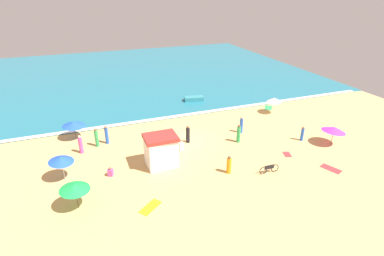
% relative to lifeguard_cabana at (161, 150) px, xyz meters
% --- Properties ---
extents(ground_plane, '(60.00, 60.00, 0.00)m').
position_rel_lifeguard_cabana_xyz_m(ground_plane, '(3.52, 3.46, -1.45)').
color(ground_plane, '#E5B26B').
extents(ocean_water, '(60.00, 44.00, 0.10)m').
position_rel_lifeguard_cabana_xyz_m(ocean_water, '(3.52, 31.46, -1.40)').
color(ocean_water, teal).
rests_on(ocean_water, ground_plane).
extents(wave_breaker_foam, '(57.00, 0.70, 0.01)m').
position_rel_lifeguard_cabana_xyz_m(wave_breaker_foam, '(3.52, 9.76, -1.35)').
color(wave_breaker_foam, white).
rests_on(wave_breaker_foam, ocean_water).
extents(lifeguard_cabana, '(2.75, 2.12, 2.86)m').
position_rel_lifeguard_cabana_xyz_m(lifeguard_cabana, '(0.00, 0.00, 0.00)').
color(lifeguard_cabana, white).
rests_on(lifeguard_cabana, ground_plane).
extents(beach_umbrella_0, '(2.79, 2.78, 2.06)m').
position_rel_lifeguard_cabana_xyz_m(beach_umbrella_0, '(-7.03, -3.38, 0.32)').
color(beach_umbrella_0, '#4C3823').
rests_on(beach_umbrella_0, ground_plane).
extents(beach_umbrella_1, '(2.06, 2.03, 2.07)m').
position_rel_lifeguard_cabana_xyz_m(beach_umbrella_1, '(15.97, 6.69, 0.29)').
color(beach_umbrella_1, silver).
rests_on(beach_umbrella_1, ground_plane).
extents(beach_umbrella_2, '(2.42, 2.38, 1.98)m').
position_rel_lifeguard_cabana_xyz_m(beach_umbrella_2, '(16.74, -2.18, 0.17)').
color(beach_umbrella_2, '#4C3823').
rests_on(beach_umbrella_2, ground_plane).
extents(beach_umbrella_3, '(2.70, 2.69, 2.21)m').
position_rel_lifeguard_cabana_xyz_m(beach_umbrella_3, '(-7.91, 0.70, 0.41)').
color(beach_umbrella_3, silver).
rests_on(beach_umbrella_3, ground_plane).
extents(beach_umbrella_4, '(3.06, 3.05, 1.93)m').
position_rel_lifeguard_cabana_xyz_m(beach_umbrella_4, '(-6.85, 8.11, 0.16)').
color(beach_umbrella_4, '#4C3823').
rests_on(beach_umbrella_4, ground_plane).
extents(parked_bicycle, '(1.82, 0.12, 0.76)m').
position_rel_lifeguard_cabana_xyz_m(parked_bicycle, '(8.06, -4.37, -1.07)').
color(parked_bicycle, black).
rests_on(parked_bicycle, ground_plane).
extents(beachgoer_0, '(0.53, 0.53, 1.60)m').
position_rel_lifeguard_cabana_xyz_m(beachgoer_0, '(4.91, -3.15, -0.71)').
color(beachgoer_0, orange).
rests_on(beachgoer_0, ground_plane).
extents(beachgoer_1, '(0.51, 0.51, 1.90)m').
position_rel_lifeguard_cabana_xyz_m(beachgoer_1, '(8.34, 1.46, -0.57)').
color(beachgoer_1, green).
rests_on(beachgoer_1, ground_plane).
extents(beachgoer_2, '(0.39, 0.39, 1.82)m').
position_rel_lifeguard_cabana_xyz_m(beachgoer_2, '(-6.43, 4.74, -0.60)').
color(beachgoer_2, '#D84CA5').
rests_on(beachgoer_2, ground_plane).
extents(beachgoer_3, '(0.47, 0.47, 1.92)m').
position_rel_lifeguard_cabana_xyz_m(beachgoer_3, '(-4.92, 5.56, -0.54)').
color(beachgoer_3, green).
rests_on(beachgoer_3, ground_plane).
extents(beachgoer_4, '(0.40, 0.40, 0.96)m').
position_rel_lifeguard_cabana_xyz_m(beachgoer_4, '(2.49, 1.95, -1.04)').
color(beachgoer_4, white).
rests_on(beachgoer_4, ground_plane).
extents(beachgoer_5, '(0.41, 0.41, 1.84)m').
position_rel_lifeguard_cabana_xyz_m(beachgoer_5, '(9.67, 3.29, -0.58)').
color(beachgoer_5, blue).
rests_on(beachgoer_5, ground_plane).
extents(beachgoer_6, '(0.38, 0.38, 1.91)m').
position_rel_lifeguard_cabana_xyz_m(beachgoer_6, '(-3.95, 5.82, -0.53)').
color(beachgoer_6, blue).
rests_on(beachgoer_6, ground_plane).
extents(beachgoer_7, '(0.51, 0.51, 0.83)m').
position_rel_lifeguard_cabana_xyz_m(beachgoer_7, '(-4.38, -0.10, -1.10)').
color(beachgoer_7, '#D84CA5').
rests_on(beachgoer_7, ground_plane).
extents(beachgoer_8, '(0.40, 0.40, 1.81)m').
position_rel_lifeguard_cabana_xyz_m(beachgoer_8, '(3.61, 3.21, -0.61)').
color(beachgoer_8, black).
rests_on(beachgoer_8, ground_plane).
extents(beachgoer_9, '(0.42, 0.42, 1.54)m').
position_rel_lifeguard_cabana_xyz_m(beachgoer_9, '(14.52, -0.50, -0.71)').
color(beachgoer_9, blue).
rests_on(beachgoer_9, ground_plane).
extents(beach_towel_0, '(1.90, 1.70, 0.01)m').
position_rel_lifeguard_cabana_xyz_m(beach_towel_0, '(-2.27, -5.12, -1.45)').
color(beach_towel_0, orange).
rests_on(beach_towel_0, ground_plane).
extents(beach_towel_1, '(1.79, 1.92, 0.01)m').
position_rel_lifeguard_cabana_xyz_m(beach_towel_1, '(16.55, 8.44, -1.45)').
color(beach_towel_1, green).
rests_on(beach_towel_1, ground_plane).
extents(beach_towel_2, '(0.95, 1.17, 0.01)m').
position_rel_lifeguard_cabana_xyz_m(beach_towel_2, '(11.40, -2.38, -1.45)').
color(beach_towel_2, red).
rests_on(beach_towel_2, ground_plane).
extents(beach_towel_3, '(1.38, 1.86, 0.01)m').
position_rel_lifeguard_cabana_xyz_m(beach_towel_3, '(13.40, -5.75, -1.45)').
color(beach_towel_3, red).
rests_on(beach_towel_3, ground_plane).
extents(small_boat_0, '(2.72, 1.58, 0.56)m').
position_rel_lifeguard_cabana_xyz_m(small_boat_0, '(8.46, 14.10, -1.08)').
color(small_boat_0, teal).
rests_on(small_boat_0, ocean_water).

